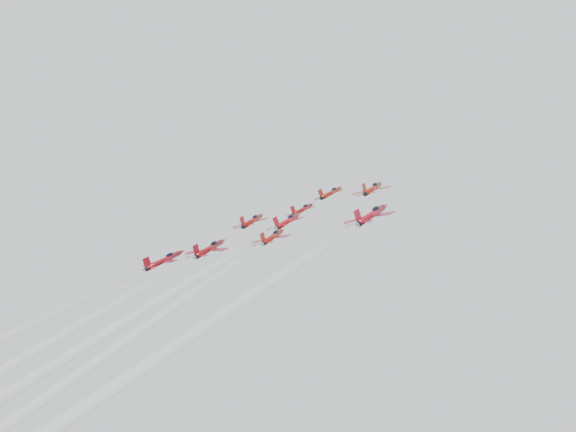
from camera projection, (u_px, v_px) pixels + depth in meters
The scene contains 8 objects.
jet_lead at pixel (331, 193), 170.87m from camera, with size 9.67×12.13×8.56m.
jet_row2_left at pixel (253, 221), 163.51m from camera, with size 10.62×13.32×9.40m.
jet_row2_center at pixel (303, 209), 155.33m from camera, with size 8.55×10.72×7.56m.
jet_row2_right at pixel (373, 188), 153.46m from camera, with size 10.31×12.93×9.12m.
jet_center at pixel (153, 302), 101.54m from camera, with size 10.04×91.26×62.08m.
jet_rear_left at pixel (24, 350), 95.32m from camera, with size 10.46×95.05×64.65m.
jet_rear_right at pixel (137, 320), 91.79m from camera, with size 8.74×79.48×54.06m.
jet_rear_farright at pixel (229, 326), 74.35m from camera, with size 10.49×95.33×64.84m.
Camera 1 is at (72.54, -114.29, 83.36)m, focal length 40.00 mm.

